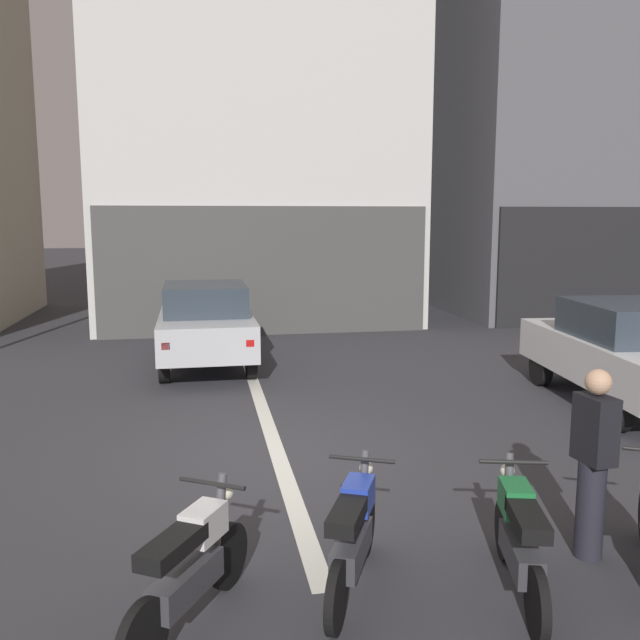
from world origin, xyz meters
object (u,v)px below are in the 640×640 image
Objects in this scene: motorcycle_blue_row_left_mid at (353,534)px; person_by_motorcycles at (593,462)px; car_white_parked_kerbside at (625,350)px; motorcycle_white_row_leftmost at (191,566)px; car_silver_crossing_near at (206,322)px; motorcycle_green_row_centre at (520,538)px.

person_by_motorcycles is at bearing 3.65° from motorcycle_blue_row_left_mid.
car_white_parked_kerbside reaches higher than motorcycle_white_row_leftmost.
car_silver_crossing_near is at bearing 88.60° from motorcycle_white_row_leftmost.
car_white_parked_kerbside reaches higher than motorcycle_green_row_centre.
car_silver_crossing_near is 8.51m from motorcycle_blue_row_left_mid.
motorcycle_white_row_leftmost is at bearing 179.53° from motorcycle_green_row_centre.
car_silver_crossing_near is at bearing 97.06° from motorcycle_blue_row_left_mid.
car_silver_crossing_near is 8.89m from person_by_motorcycles.
car_white_parked_kerbside is 2.75× the size of motorcycle_blue_row_left_mid.
motorcycle_blue_row_left_mid is at bearing 12.61° from motorcycle_white_row_leftmost.
person_by_motorcycles reaches higher than car_white_parked_kerbside.
motorcycle_blue_row_left_mid is at bearing -176.35° from person_by_motorcycles.
motorcycle_blue_row_left_mid is at bearing -140.57° from car_white_parked_kerbside.
motorcycle_blue_row_left_mid is 0.95× the size of motorcycle_green_row_centre.
person_by_motorcycles is at bearing -127.06° from car_white_parked_kerbside.
car_white_parked_kerbside reaches higher than motorcycle_blue_row_left_mid.
motorcycle_green_row_centre is (-4.09, -4.70, -0.43)m from car_white_parked_kerbside.
person_by_motorcycles is (3.18, -8.30, -0.03)m from car_silver_crossing_near.
car_silver_crossing_near reaches higher than motorcycle_green_row_centre.
car_silver_crossing_near is 2.47× the size of person_by_motorcycles.
car_white_parked_kerbside is 6.94m from motorcycle_blue_row_left_mid.
car_silver_crossing_near is 2.66× the size of motorcycle_blue_row_left_mid.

